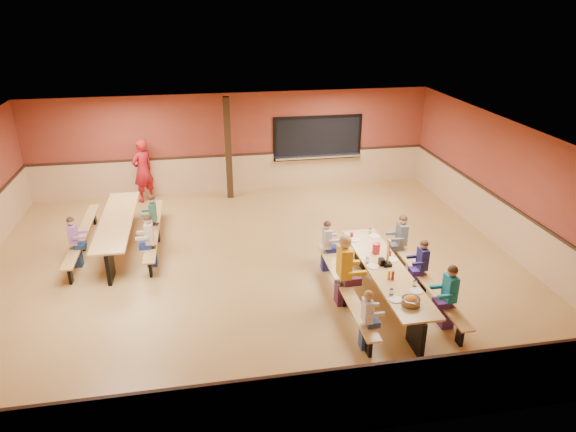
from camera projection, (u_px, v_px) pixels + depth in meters
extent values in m
plane|color=#A0743C|center=(254.00, 266.00, 11.55)|extent=(12.00, 12.00, 0.00)
cube|color=brown|center=(234.00, 143.00, 15.46)|extent=(12.00, 0.04, 3.00)
cube|color=brown|center=(298.00, 353.00, 6.43)|extent=(12.00, 0.04, 3.00)
cube|color=brown|center=(509.00, 188.00, 11.92)|extent=(0.04, 10.00, 3.00)
cube|color=white|center=(250.00, 136.00, 10.35)|extent=(12.00, 10.00, 0.04)
cube|color=black|center=(318.00, 138.00, 15.84)|extent=(2.60, 0.06, 1.20)
cube|color=silver|center=(318.00, 156.00, 15.98)|extent=(2.70, 0.28, 0.06)
cube|color=black|center=(228.00, 149.00, 14.89)|extent=(0.18, 0.18, 3.00)
cube|color=tan|center=(386.00, 269.00, 9.98)|extent=(0.75, 3.60, 0.04)
cube|color=black|center=(416.00, 332.00, 8.72)|extent=(0.08, 0.60, 0.70)
cube|color=black|center=(361.00, 250.00, 11.52)|extent=(0.08, 0.60, 0.70)
cube|color=tan|center=(344.00, 286.00, 9.96)|extent=(0.26, 3.60, 0.04)
cube|color=black|center=(344.00, 296.00, 10.05)|extent=(0.06, 0.18, 0.41)
cube|color=tan|center=(424.00, 278.00, 10.22)|extent=(0.26, 3.60, 0.04)
cube|color=black|center=(423.00, 288.00, 10.31)|extent=(0.06, 0.18, 0.41)
cube|color=tan|center=(117.00, 220.00, 12.14)|extent=(0.75, 3.60, 0.04)
cube|color=black|center=(110.00, 265.00, 10.89)|extent=(0.08, 0.60, 0.70)
cube|color=black|center=(126.00, 209.00, 13.69)|extent=(0.08, 0.60, 0.70)
cube|color=tan|center=(82.00, 233.00, 12.12)|extent=(0.26, 3.60, 0.04)
cube|color=black|center=(84.00, 242.00, 12.21)|extent=(0.06, 0.18, 0.41)
cube|color=tan|center=(154.00, 228.00, 12.39)|extent=(0.26, 3.60, 0.04)
cube|color=black|center=(155.00, 237.00, 12.48)|extent=(0.06, 0.18, 0.41)
imported|color=#A1121A|center=(143.00, 170.00, 14.84)|extent=(0.81, 0.80, 1.88)
cylinder|color=#B2172D|center=(376.00, 248.00, 10.50)|extent=(0.16, 0.16, 0.22)
cube|color=black|center=(382.00, 262.00, 10.07)|extent=(0.10, 0.14, 0.13)
cylinder|color=yellow|center=(389.00, 275.00, 9.57)|extent=(0.06, 0.06, 0.17)
cylinder|color=#B2140F|center=(393.00, 275.00, 9.55)|extent=(0.06, 0.06, 0.17)
cube|color=black|center=(387.00, 264.00, 10.05)|extent=(0.16, 0.16, 0.06)
cube|color=tan|center=(388.00, 252.00, 9.94)|extent=(0.02, 0.09, 0.50)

